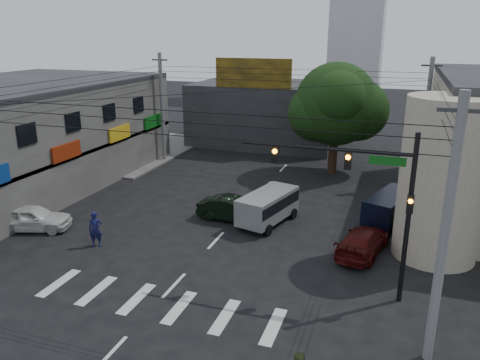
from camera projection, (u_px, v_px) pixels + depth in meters
The scene contains 17 objects.
ground at pixel (201, 256), 23.53m from camera, with size 160.00×160.00×0.00m, color black.
sidewalk_far_left at pixel (105, 148), 45.34m from camera, with size 16.00×16.00×0.15m, color #514F4C.
building_left at pixel (3, 139), 33.50m from camera, with size 14.00×24.00×7.00m, color #454240.
corner_column at pixel (442, 180), 22.50m from camera, with size 4.00×4.00×8.00m, color gray.
building_far at pixel (267, 113), 47.30m from camera, with size 14.00×10.00×6.00m, color #232326.
billboard at pixel (253, 73), 41.59m from camera, with size 7.00×0.30×2.60m, color olive.
street_tree at pixel (336, 105), 35.95m from camera, with size 6.40×6.40×8.70m.
traffic_gantry at pixel (367, 188), 18.73m from camera, with size 7.10×0.35×7.20m.
utility_pole_near_right at pixel (444, 236), 14.81m from camera, with size 0.32×0.32×9.20m, color #59595B.
utility_pole_far_left at pixel (162, 108), 39.84m from camera, with size 0.32×0.32×9.20m, color #59595B.
utility_pole_far_right at pixel (425, 123), 33.28m from camera, with size 0.32×0.32×9.20m, color #59595B.
dark_sedan at pixel (234, 209), 27.84m from camera, with size 4.39×1.71×1.42m, color black.
white_compact at pixel (32, 218), 26.51m from camera, with size 4.58×2.95×1.45m, color silver.
maroon_sedan at pixel (363, 241), 23.69m from camera, with size 2.74×4.83×1.32m, color #400A09.
silver_minivan at pixel (268, 208), 27.34m from camera, with size 2.88×4.70×1.89m, color gray, non-canonical shape.
navy_van at pixel (390, 209), 27.44m from camera, with size 3.07×4.76×1.78m, color black, non-canonical shape.
traffic_officer at pixel (95, 229), 24.42m from camera, with size 0.82×0.69×1.90m, color #121440.
Camera 1 is at (8.82, -19.46, 10.77)m, focal length 35.00 mm.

